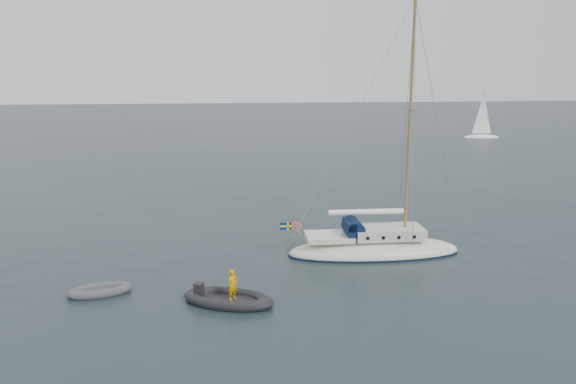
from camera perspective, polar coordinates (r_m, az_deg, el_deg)
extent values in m
plane|color=black|center=(27.92, 4.05, -8.41)|extent=(300.00, 300.00, 0.00)
ellipsoid|color=beige|center=(31.17, 8.75, -5.99)|extent=(9.40, 2.93, 1.57)
cube|color=silver|center=(31.05, 10.11, -4.03)|extent=(3.76, 1.99, 0.57)
cube|color=beige|center=(30.32, 4.22, -4.59)|extent=(2.51, 1.99, 0.26)
cylinder|color=#0B1833|center=(30.47, 6.65, -3.67)|extent=(1.00, 1.72, 1.00)
cube|color=#0B1833|center=(30.37, 6.28, -3.31)|extent=(0.47, 1.72, 0.42)
cylinder|color=olive|center=(30.25, 12.25, 6.99)|extent=(0.16, 0.16, 12.54)
cylinder|color=olive|center=(30.20, 12.31, 8.18)|extent=(0.05, 2.30, 0.05)
cylinder|color=olive|center=(30.42, 7.93, -2.11)|extent=(4.39, 0.10, 0.10)
cylinder|color=white|center=(30.41, 7.94, -2.02)|extent=(4.08, 0.29, 0.29)
cylinder|color=#9B9AA3|center=(29.92, 1.09, -3.90)|extent=(0.04, 2.30, 0.04)
torus|color=#E15120|center=(30.51, 0.82, -3.57)|extent=(0.56, 0.10, 0.56)
cylinder|color=olive|center=(29.90, 0.39, -4.11)|extent=(0.03, 0.03, 0.94)
cube|color=navy|center=(29.78, -0.21, -3.55)|extent=(0.63, 0.02, 0.40)
cube|color=#FFE804|center=(29.78, -0.21, -3.55)|extent=(0.65, 0.03, 0.09)
cube|color=#FFE804|center=(29.79, 0.01, -3.55)|extent=(0.09, 0.03, 0.42)
cylinder|color=black|center=(31.62, 7.22, -3.64)|extent=(0.19, 0.06, 0.19)
cylinder|color=black|center=(29.76, 8.17, -4.68)|extent=(0.19, 0.06, 0.19)
cylinder|color=black|center=(31.83, 8.69, -3.57)|extent=(0.19, 0.06, 0.19)
cylinder|color=black|center=(29.99, 9.72, -4.60)|extent=(0.19, 0.06, 0.19)
cylinder|color=black|center=(32.07, 10.13, -3.51)|extent=(0.19, 0.06, 0.19)
cylinder|color=black|center=(30.23, 11.24, -4.52)|extent=(0.19, 0.06, 0.19)
cylinder|color=black|center=(32.32, 11.55, -3.44)|extent=(0.19, 0.06, 0.19)
cylinder|color=black|center=(30.50, 12.73, -4.44)|extent=(0.19, 0.06, 0.19)
cube|color=#4E4E53|center=(26.91, -18.58, -9.58)|extent=(1.73, 0.71, 0.10)
cube|color=black|center=(24.72, -6.06, -10.89)|extent=(2.53, 1.06, 0.13)
cube|color=black|center=(24.62, -9.33, -10.27)|extent=(0.37, 0.37, 0.63)
imported|color=#E39600|center=(24.45, -5.60, -9.31)|extent=(0.51, 0.59, 1.37)
ellipsoid|color=white|center=(88.92, 19.03, 5.26)|extent=(5.44, 1.81, 0.91)
cylinder|color=#9B9AA3|center=(88.59, 19.19, 7.56)|extent=(0.09, 0.09, 6.35)
cone|color=white|center=(88.57, 19.17, 7.56)|extent=(2.90, 2.90, 5.89)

